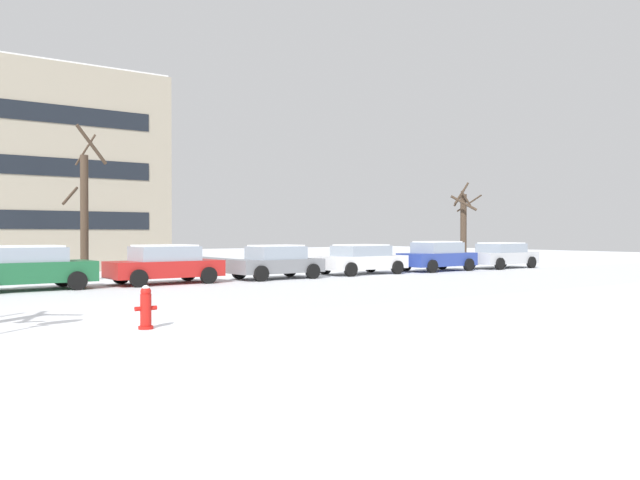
# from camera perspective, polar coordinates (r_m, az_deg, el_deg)

# --- Properties ---
(ground_plane) EXTENTS (120.00, 120.00, 0.00)m
(ground_plane) POSITION_cam_1_polar(r_m,az_deg,el_deg) (14.74, -18.81, -6.89)
(ground_plane) COLOR white
(road_surface) EXTENTS (80.00, 9.13, 0.00)m
(road_surface) POSITION_cam_1_polar(r_m,az_deg,el_deg) (18.18, -21.80, -5.49)
(road_surface) COLOR silver
(road_surface) RESTS_ON ground
(fire_hydrant) EXTENTS (0.44, 0.30, 0.88)m
(fire_hydrant) POSITION_cam_1_polar(r_m,az_deg,el_deg) (13.07, -15.56, -5.89)
(fire_hydrant) COLOR red
(fire_hydrant) RESTS_ON ground
(parked_car_green) EXTENTS (4.34, 2.22, 1.51)m
(parked_car_green) POSITION_cam_1_polar(r_m,az_deg,el_deg) (23.27, -25.11, -2.29)
(parked_car_green) COLOR #1E6038
(parked_car_green) RESTS_ON ground
(parked_car_red) EXTENTS (4.31, 2.22, 1.49)m
(parked_car_red) POSITION_cam_1_polar(r_m,az_deg,el_deg) (24.57, -13.93, -2.14)
(parked_car_red) COLOR red
(parked_car_red) RESTS_ON ground
(parked_car_gray) EXTENTS (4.03, 2.13, 1.44)m
(parked_car_gray) POSITION_cam_1_polar(r_m,az_deg,el_deg) (26.54, -4.01, -1.98)
(parked_car_gray) COLOR slate
(parked_car_gray) RESTS_ON ground
(parked_car_white) EXTENTS (4.48, 2.29, 1.41)m
(parked_car_white) POSITION_cam_1_polar(r_m,az_deg,el_deg) (29.55, 3.77, -1.73)
(parked_car_white) COLOR white
(parked_car_white) RESTS_ON ground
(parked_car_blue) EXTENTS (4.28, 2.19, 1.53)m
(parked_car_blue) POSITION_cam_1_polar(r_m,az_deg,el_deg) (32.64, 10.63, -1.44)
(parked_car_blue) COLOR #283D93
(parked_car_blue) RESTS_ON ground
(parked_car_silver) EXTENTS (4.41, 2.29, 1.43)m
(parked_car_silver) POSITION_cam_1_polar(r_m,az_deg,el_deg) (36.15, 16.17, -1.32)
(parked_car_silver) COLOR silver
(parked_car_silver) RESTS_ON ground
(tree_far_left) EXTENTS (1.71, 1.72, 6.27)m
(tree_far_left) POSITION_cam_1_polar(r_m,az_deg,el_deg) (27.42, -20.64, 2.45)
(tree_far_left) COLOR #423326
(tree_far_left) RESTS_ON ground
(tree_far_mid) EXTENTS (2.23, 2.22, 5.13)m
(tree_far_mid) POSITION_cam_1_polar(r_m,az_deg,el_deg) (39.74, 12.92, 1.40)
(tree_far_mid) COLOR #423326
(tree_far_mid) RESTS_ON ground
(building_far_left) EXTENTS (12.64, 10.89, 10.43)m
(building_far_left) POSITION_cam_1_polar(r_m,az_deg,el_deg) (38.50, -25.14, 5.44)
(building_far_left) COLOR #9E937F
(building_far_left) RESTS_ON ground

